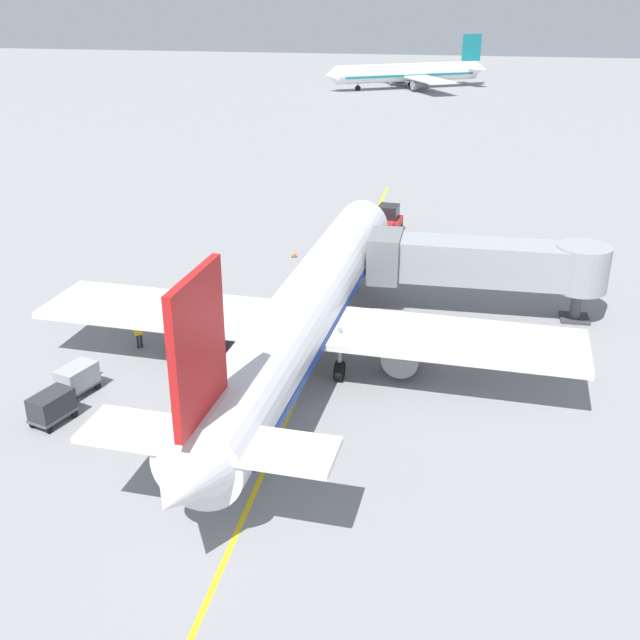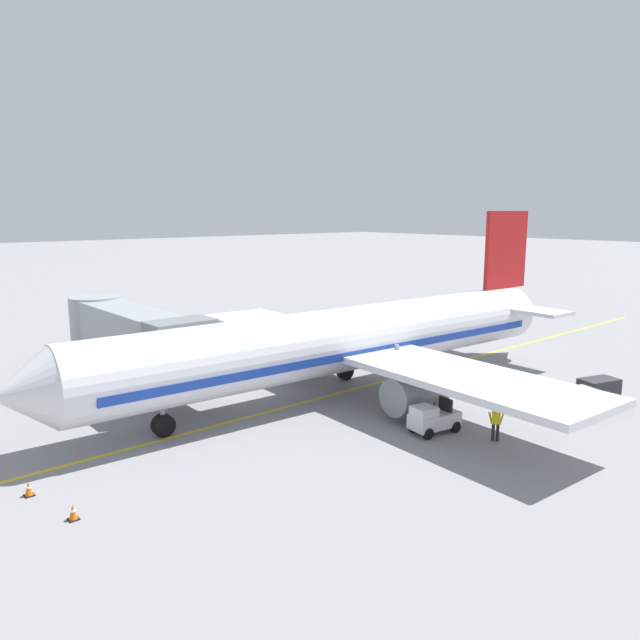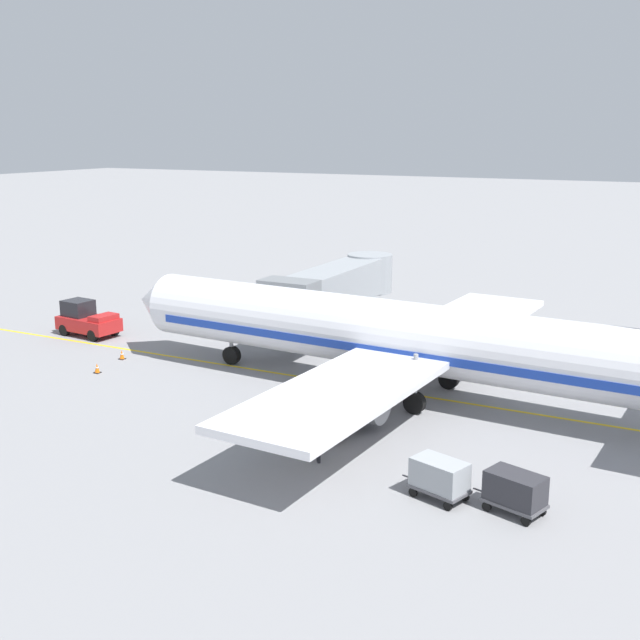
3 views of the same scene
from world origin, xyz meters
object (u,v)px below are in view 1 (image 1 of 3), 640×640
object	(u,v)px
parked_airliner	(306,310)
pushback_tractor	(386,223)
jet_bridge	(486,263)
baggage_cart_second_in_train	(52,405)
baggage_tug_lead	(189,330)
baggage_cart_front	(77,377)
safety_cone_nose_left	(332,253)
safety_cone_nose_right	(294,253)
ground_crew_wing_walker	(139,333)
distant_taxiing_airliner	(408,73)

from	to	relation	value
parked_airliner	pushback_tractor	xyz separation A→B (m)	(1.90, 24.27, -2.09)
jet_bridge	baggage_cart_second_in_train	bearing A→B (deg)	-139.41
baggage_tug_lead	baggage_cart_front	distance (m)	7.97
baggage_cart_front	safety_cone_nose_left	bearing A→B (deg)	68.74
pushback_tractor	safety_cone_nose_right	bearing A→B (deg)	-133.45
safety_cone_nose_left	pushback_tractor	bearing A→B (deg)	60.06
ground_crew_wing_walker	safety_cone_nose_right	bearing A→B (deg)	72.77
baggage_cart_front	pushback_tractor	bearing A→B (deg)	66.86
pushback_tractor	jet_bridge	bearing A→B (deg)	-62.78
pushback_tractor	distant_taxiing_airliner	size ratio (longest dim) A/B	0.14
jet_bridge	pushback_tractor	world-z (taller)	jet_bridge
safety_cone_nose_right	ground_crew_wing_walker	bearing A→B (deg)	-107.23
baggage_cart_second_in_train	distant_taxiing_airliner	world-z (taller)	distant_taxiing_airliner
baggage_cart_second_in_train	distant_taxiing_airliner	bearing A→B (deg)	87.11
baggage_tug_lead	ground_crew_wing_walker	distance (m)	2.94
safety_cone_nose_right	baggage_tug_lead	bearing A→B (deg)	-100.05
ground_crew_wing_walker	safety_cone_nose_left	bearing A→B (deg)	65.33
baggage_cart_second_in_train	safety_cone_nose_right	world-z (taller)	baggage_cart_second_in_train
ground_crew_wing_walker	baggage_cart_front	bearing A→B (deg)	-99.48
pushback_tractor	ground_crew_wing_walker	bearing A→B (deg)	-116.05
pushback_tractor	ground_crew_wing_walker	size ratio (longest dim) A/B	2.71
jet_bridge	safety_cone_nose_right	distance (m)	16.98
baggage_tug_lead	safety_cone_nose_left	world-z (taller)	baggage_tug_lead
distant_taxiing_airliner	ground_crew_wing_walker	bearing A→B (deg)	-92.70
baggage_tug_lead	distant_taxiing_airliner	distance (m)	121.46
parked_airliner	safety_cone_nose_left	world-z (taller)	parked_airliner
baggage_tug_lead	baggage_cart_front	size ratio (longest dim) A/B	0.90
safety_cone_nose_left	safety_cone_nose_right	size ratio (longest dim) A/B	1.00
parked_airliner	baggage_cart_second_in_train	xyz separation A→B (m)	(-10.83, -8.73, -2.24)
safety_cone_nose_right	distant_taxiing_airliner	distance (m)	105.29
parked_airliner	baggage_cart_front	bearing A→B (deg)	-151.94
safety_cone_nose_left	distant_taxiing_airliner	size ratio (longest dim) A/B	0.02
jet_bridge	ground_crew_wing_walker	xyz separation A→B (m)	(-19.79, -9.03, -2.50)
safety_cone_nose_left	parked_airliner	bearing A→B (deg)	-84.80
baggage_cart_front	ground_crew_wing_walker	distance (m)	5.83
ground_crew_wing_walker	safety_cone_nose_left	distance (m)	20.03
parked_airliner	jet_bridge	xyz separation A→B (m)	(9.79, 8.94, 0.27)
pushback_tractor	ground_crew_wing_walker	world-z (taller)	pushback_tractor
jet_bridge	pushback_tractor	bearing A→B (deg)	117.22
parked_airliner	ground_crew_wing_walker	world-z (taller)	parked_airliner
parked_airliner	safety_cone_nose_right	size ratio (longest dim) A/B	63.28
baggage_cart_second_in_train	distant_taxiing_airliner	distance (m)	131.60
baggage_cart_front	jet_bridge	bearing A→B (deg)	35.46
jet_bridge	safety_cone_nose_right	world-z (taller)	jet_bridge
parked_airliner	pushback_tractor	bearing A→B (deg)	85.52
parked_airliner	safety_cone_nose_right	xyz separation A→B (m)	(-4.56, 17.44, -2.90)
parked_airliner	distant_taxiing_airliner	distance (m)	122.76
ground_crew_wing_walker	safety_cone_nose_right	world-z (taller)	ground_crew_wing_walker
ground_crew_wing_walker	safety_cone_nose_right	distance (m)	18.37
jet_bridge	safety_cone_nose_right	bearing A→B (deg)	149.36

